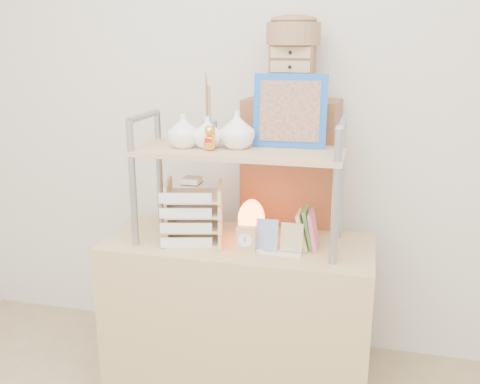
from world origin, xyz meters
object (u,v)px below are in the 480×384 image
object	(u,v)px
letter_tray	(193,216)
salt_lamp	(251,220)
desk	(239,316)
cabinet	(289,232)

from	to	relation	value
letter_tray	salt_lamp	world-z (taller)	letter_tray
desk	cabinet	world-z (taller)	cabinet
cabinet	letter_tray	distance (m)	0.59
desk	letter_tray	size ratio (longest dim) A/B	4.06
letter_tray	cabinet	bearing A→B (deg)	48.18
desk	salt_lamp	size ratio (longest dim) A/B	6.17
cabinet	salt_lamp	bearing A→B (deg)	-103.75
letter_tray	desk	bearing A→B (deg)	12.46
desk	letter_tray	xyz separation A→B (m)	(-0.20, -0.04, 0.49)
letter_tray	salt_lamp	distance (m)	0.26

